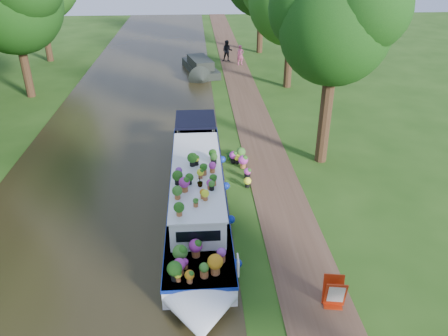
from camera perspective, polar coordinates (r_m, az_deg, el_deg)
ground at (r=18.59m, az=3.49°, el=-3.51°), size 100.00×100.00×0.00m
canal_water at (r=18.85m, az=-14.98°, el=-4.01°), size 10.00×100.00×0.02m
towpath at (r=18.76m, az=7.13°, el=-3.32°), size 2.20×100.00×0.03m
plant_boat at (r=17.02m, az=-3.50°, el=-3.35°), size 2.29×13.52×2.23m
tree_near_overhang at (r=19.97m, az=14.35°, el=18.23°), size 5.52×5.28×8.99m
second_boat at (r=35.99m, az=-3.10°, el=13.02°), size 3.09×6.68×1.23m
sandwich_board at (r=13.62m, az=14.20°, el=-15.63°), size 0.63×0.57×0.97m
pedestrian_pink at (r=38.41m, az=2.15°, el=14.54°), size 0.69×0.56×1.66m
pedestrian_dark at (r=39.51m, az=0.42°, el=15.05°), size 0.97×0.80×1.82m
verge_plant at (r=21.39m, az=0.81°, el=1.70°), size 0.51×0.47×0.47m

